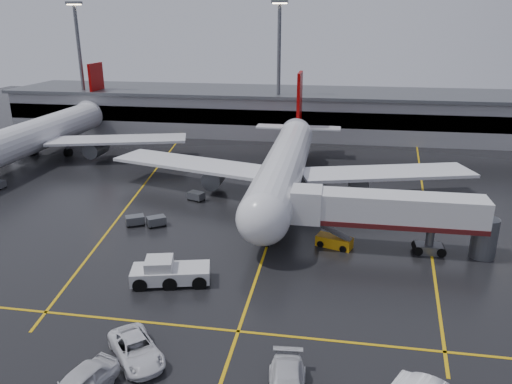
# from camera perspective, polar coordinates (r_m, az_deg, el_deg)

# --- Properties ---
(ground) EXTENTS (220.00, 220.00, 0.00)m
(ground) POSITION_cam_1_polar(r_m,az_deg,el_deg) (57.07, 2.32, -3.26)
(ground) COLOR black
(ground) RESTS_ON ground
(apron_line_centre) EXTENTS (0.25, 90.00, 0.02)m
(apron_line_centre) POSITION_cam_1_polar(r_m,az_deg,el_deg) (57.06, 2.32, -3.25)
(apron_line_centre) COLOR gold
(apron_line_centre) RESTS_ON ground
(apron_line_stop) EXTENTS (60.00, 0.25, 0.02)m
(apron_line_stop) POSITION_cam_1_polar(r_m,az_deg,el_deg) (37.88, -2.08, -15.82)
(apron_line_stop) COLOR gold
(apron_line_stop) RESTS_ON ground
(apron_line_left) EXTENTS (9.99, 69.35, 0.02)m
(apron_line_left) POSITION_cam_1_polar(r_m,az_deg,el_deg) (71.14, -12.82, 0.86)
(apron_line_left) COLOR gold
(apron_line_left) RESTS_ON ground
(apron_line_right) EXTENTS (7.57, 69.64, 0.02)m
(apron_line_right) POSITION_cam_1_polar(r_m,az_deg,el_deg) (67.06, 18.88, -0.84)
(apron_line_right) COLOR gold
(apron_line_right) RESTS_ON ground
(terminal) EXTENTS (122.00, 19.00, 8.60)m
(terminal) POSITION_cam_1_polar(r_m,az_deg,el_deg) (102.03, 5.81, 9.19)
(terminal) COLOR gray
(terminal) RESTS_ON ground
(light_mast_left) EXTENTS (3.00, 1.20, 25.45)m
(light_mast_left) POSITION_cam_1_polar(r_m,az_deg,el_deg) (107.74, -19.68, 14.18)
(light_mast_left) COLOR #595B60
(light_mast_left) RESTS_ON ground
(light_mast_mid) EXTENTS (3.00, 1.20, 25.45)m
(light_mast_mid) POSITION_cam_1_polar(r_m,az_deg,el_deg) (95.36, 2.66, 14.72)
(light_mast_mid) COLOR #595B60
(light_mast_mid) RESTS_ON ground
(main_airliner) EXTENTS (48.80, 45.60, 14.10)m
(main_airliner) POSITION_cam_1_polar(r_m,az_deg,el_deg) (64.83, 3.45, 3.41)
(main_airliner) COLOR silver
(main_airliner) RESTS_ON ground
(second_airliner) EXTENTS (48.80, 45.60, 14.10)m
(second_airliner) POSITION_cam_1_polar(r_m,az_deg,el_deg) (90.22, -23.36, 6.35)
(second_airliner) COLOR silver
(second_airliner) RESTS_ON ground
(jet_bridge) EXTENTS (19.90, 3.40, 6.05)m
(jet_bridge) POSITION_cam_1_polar(r_m,az_deg,el_deg) (49.98, 15.12, -2.41)
(jet_bridge) COLOR silver
(jet_bridge) RESTS_ON ground
(pushback_tractor) EXTENTS (7.20, 4.30, 2.41)m
(pushback_tractor) POSITION_cam_1_polar(r_m,az_deg,el_deg) (44.19, -10.09, -9.19)
(pushback_tractor) COLOR silver
(pushback_tractor) RESTS_ON ground
(belt_loader) EXTENTS (3.90, 2.63, 2.28)m
(belt_loader) POSITION_cam_1_polar(r_m,az_deg,el_deg) (50.90, 9.05, -5.68)
(belt_loader) COLOR orange
(belt_loader) RESTS_ON ground
(service_van_a) EXTENTS (5.62, 5.92, 1.56)m
(service_van_a) POSITION_cam_1_polar(r_m,az_deg,el_deg) (35.78, -13.69, -17.27)
(service_van_a) COLOR silver
(service_van_a) RESTS_ON ground
(baggage_cart_a) EXTENTS (2.38, 2.21, 1.12)m
(baggage_cart_a) POSITION_cam_1_polar(r_m,az_deg,el_deg) (56.28, -11.47, -3.29)
(baggage_cart_a) COLOR #595B60
(baggage_cart_a) RESTS_ON ground
(baggage_cart_b) EXTENTS (2.38, 2.11, 1.12)m
(baggage_cart_b) POSITION_cam_1_polar(r_m,az_deg,el_deg) (57.03, -13.82, -3.16)
(baggage_cart_b) COLOR #595B60
(baggage_cart_b) RESTS_ON ground
(baggage_cart_c) EXTENTS (2.34, 1.97, 1.12)m
(baggage_cart_c) POSITION_cam_1_polar(r_m,az_deg,el_deg) (63.50, -6.94, -0.42)
(baggage_cart_c) COLOR #595B60
(baggage_cart_c) RESTS_ON ground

